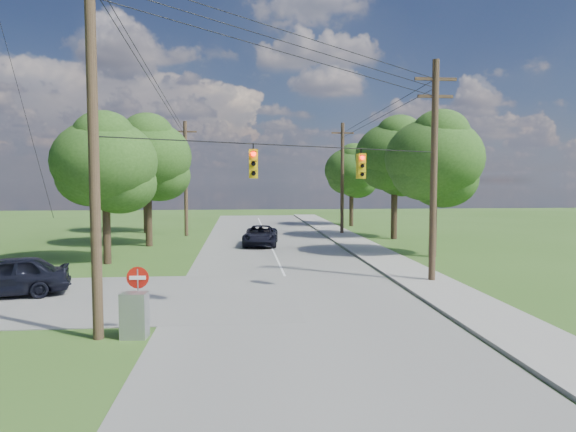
{
  "coord_description": "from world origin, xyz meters",
  "views": [
    {
      "loc": [
        -0.19,
        -15.58,
        4.88
      ],
      "look_at": [
        1.7,
        5.0,
        3.44
      ],
      "focal_mm": 32.0,
      "sensor_mm": 36.0,
      "label": 1
    }
  ],
  "objects": [
    {
      "name": "tree_e_near",
      "position": [
        12.0,
        16.0,
        6.25
      ],
      "size": [
        6.2,
        6.2,
        8.81
      ],
      "color": "#483224",
      "rests_on": "ground"
    },
    {
      "name": "pole_ne",
      "position": [
        8.9,
        8.0,
        5.47
      ],
      "size": [
        2.0,
        0.32,
        10.5
      ],
      "color": "brown",
      "rests_on": "ground"
    },
    {
      "name": "sidewalk_east",
      "position": [
        8.7,
        5.0,
        0.06
      ],
      "size": [
        2.6,
        100.0,
        0.12
      ],
      "primitive_type": "cube",
      "color": "gray",
      "rests_on": "ground"
    },
    {
      "name": "pole_north_e",
      "position": [
        8.9,
        30.0,
        5.13
      ],
      "size": [
        2.0,
        0.32,
        10.0
      ],
      "color": "brown",
      "rests_on": "ground"
    },
    {
      "name": "ground",
      "position": [
        0.0,
        0.0,
        0.0
      ],
      "size": [
        140.0,
        140.0,
        0.0
      ],
      "primitive_type": "plane",
      "color": "#365B1E",
      "rests_on": "ground"
    },
    {
      "name": "tree_w_mid",
      "position": [
        -7.0,
        23.0,
        6.58
      ],
      "size": [
        6.4,
        6.4,
        9.22
      ],
      "color": "#483224",
      "rests_on": "ground"
    },
    {
      "name": "traffic_signals",
      "position": [
        2.55,
        4.43,
        5.5
      ],
      "size": [
        4.91,
        3.27,
        1.05
      ],
      "color": "#E3BA0D",
      "rests_on": "ground"
    },
    {
      "name": "tree_w_far",
      "position": [
        -9.0,
        33.0,
        6.25
      ],
      "size": [
        6.0,
        6.0,
        8.73
      ],
      "color": "#483224",
      "rests_on": "ground"
    },
    {
      "name": "control_cabinet",
      "position": [
        -3.5,
        0.38,
        0.71
      ],
      "size": [
        0.84,
        0.64,
        1.42
      ],
      "primitive_type": "cube",
      "rotation": [
        0.0,
        0.0,
        -0.09
      ],
      "color": "#96999C",
      "rests_on": "ground"
    },
    {
      "name": "tree_w_near",
      "position": [
        -8.0,
        15.0,
        5.92
      ],
      "size": [
        6.0,
        6.0,
        8.4
      ],
      "color": "#483224",
      "rests_on": "ground"
    },
    {
      "name": "car_main_north",
      "position": [
        1.25,
        22.46,
        0.77
      ],
      "size": [
        2.94,
        5.51,
        1.47
      ],
      "primitive_type": "imported",
      "rotation": [
        0.0,
        0.0,
        -0.1
      ],
      "color": "black",
      "rests_on": "main_road"
    },
    {
      "name": "power_lines",
      "position": [
        1.5,
        11.54,
        9.15
      ],
      "size": [
        13.93,
        29.62,
        4.93
      ],
      "color": "black",
      "rests_on": "ground"
    },
    {
      "name": "tree_e_mid",
      "position": [
        12.5,
        26.0,
        6.91
      ],
      "size": [
        6.6,
        6.6,
        9.64
      ],
      "color": "#483224",
      "rests_on": "ground"
    },
    {
      "name": "car_cross_dark",
      "position": [
        -10.0,
        6.54,
        0.89
      ],
      "size": [
        5.35,
        3.22,
        1.7
      ],
      "primitive_type": "imported",
      "rotation": [
        0.0,
        0.0,
        -1.31
      ],
      "color": "black",
      "rests_on": "cross_road"
    },
    {
      "name": "do_not_enter_sign",
      "position": [
        -3.5,
        1.0,
        1.57
      ],
      "size": [
        0.71,
        0.09,
        2.13
      ],
      "rotation": [
        0.0,
        0.0,
        -0.04
      ],
      "color": "#96999C",
      "rests_on": "ground"
    },
    {
      "name": "main_road",
      "position": [
        2.0,
        5.0,
        0.01
      ],
      "size": [
        10.0,
        100.0,
        0.03
      ],
      "primitive_type": "cube",
      "color": "gray",
      "rests_on": "ground"
    },
    {
      "name": "tree_e_far",
      "position": [
        11.5,
        38.0,
        5.92
      ],
      "size": [
        5.8,
        5.8,
        8.32
      ],
      "color": "#483224",
      "rests_on": "ground"
    },
    {
      "name": "pole_sw",
      "position": [
        -4.6,
        0.4,
        6.23
      ],
      "size": [
        2.0,
        0.32,
        12.0
      ],
      "color": "brown",
      "rests_on": "ground"
    },
    {
      "name": "pole_north_w",
      "position": [
        -5.0,
        30.0,
        5.13
      ],
      "size": [
        2.0,
        0.32,
        10.0
      ],
      "color": "brown",
      "rests_on": "ground"
    }
  ]
}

